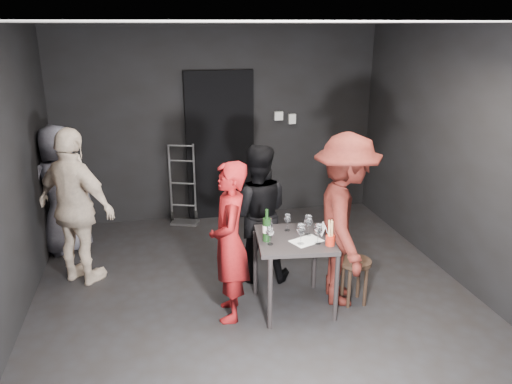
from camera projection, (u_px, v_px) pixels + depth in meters
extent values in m
cube|color=black|center=(256.00, 300.00, 5.12)|extent=(4.50, 5.00, 0.02)
cube|color=silver|center=(256.00, 23.00, 4.26)|extent=(4.50, 5.00, 0.02)
cube|color=black|center=(219.00, 124.00, 7.00)|extent=(4.50, 0.04, 2.70)
cube|color=black|center=(367.00, 320.00, 2.37)|extent=(4.50, 0.04, 2.70)
cube|color=black|center=(470.00, 161.00, 5.13)|extent=(0.04, 5.00, 2.70)
cube|color=black|center=(220.00, 146.00, 7.04)|extent=(0.95, 0.10, 2.10)
cube|color=#B7B7B2|center=(279.00, 116.00, 7.10)|extent=(0.12, 0.06, 0.12)
cube|color=#B7B7B2|center=(292.00, 119.00, 7.15)|extent=(0.10, 0.06, 0.14)
cylinder|color=#B2B2B7|center=(170.00, 184.00, 6.98)|extent=(0.03, 0.03, 1.12)
cylinder|color=#B2B2B7|center=(195.00, 183.00, 7.05)|extent=(0.03, 0.03, 1.12)
cube|color=#B2B2B7|center=(185.00, 222.00, 7.08)|extent=(0.37, 0.21, 0.03)
cylinder|color=black|center=(172.00, 215.00, 7.16)|extent=(0.04, 0.16, 0.16)
cylinder|color=black|center=(196.00, 214.00, 7.23)|extent=(0.04, 0.16, 0.16)
cube|color=black|center=(295.00, 240.00, 4.77)|extent=(0.72, 0.72, 0.04)
cylinder|color=black|center=(270.00, 294.00, 4.53)|extent=(0.04, 0.04, 0.71)
cylinder|color=black|center=(336.00, 287.00, 4.66)|extent=(0.04, 0.04, 0.71)
cylinder|color=black|center=(255.00, 263.00, 5.13)|extent=(0.04, 0.04, 0.71)
cylinder|color=black|center=(315.00, 257.00, 5.25)|extent=(0.04, 0.04, 0.71)
cylinder|color=black|center=(355.00, 262.00, 4.94)|extent=(0.32, 0.32, 0.04)
cylinder|color=black|center=(358.00, 279.00, 5.11)|extent=(0.04, 0.04, 0.41)
cylinder|color=black|center=(343.00, 281.00, 5.08)|extent=(0.04, 0.04, 0.41)
cylinder|color=black|center=(349.00, 289.00, 4.92)|extent=(0.04, 0.04, 0.41)
cylinder|color=black|center=(365.00, 287.00, 4.95)|extent=(0.04, 0.04, 0.41)
imported|color=maroon|center=(229.00, 240.00, 4.61)|extent=(0.44, 0.62, 1.58)
imported|color=black|center=(257.00, 213.00, 5.35)|extent=(0.81, 0.54, 1.53)
imported|color=#451510|center=(345.00, 208.00, 4.83)|extent=(0.86, 1.39, 2.00)
imported|color=beige|center=(75.00, 197.00, 5.21)|extent=(1.23, 1.13, 1.94)
imported|color=slate|center=(61.00, 186.00, 5.98)|extent=(0.93, 0.79, 1.68)
cube|color=white|center=(306.00, 241.00, 4.69)|extent=(0.34, 0.29, 0.00)
cylinder|color=black|center=(267.00, 230.00, 4.66)|extent=(0.08, 0.08, 0.23)
cylinder|color=black|center=(267.00, 214.00, 4.61)|extent=(0.03, 0.03, 0.09)
cylinder|color=white|center=(267.00, 229.00, 4.66)|extent=(0.08, 0.08, 0.07)
cylinder|color=#A42010|center=(330.00, 240.00, 4.59)|extent=(0.09, 0.09, 0.09)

